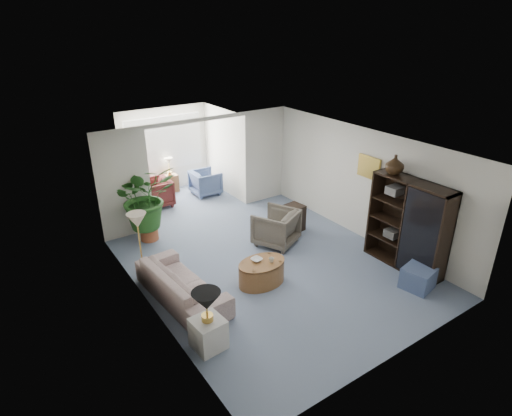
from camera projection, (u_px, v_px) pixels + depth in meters
floor at (273, 268)px, 8.58m from camera, size 6.00×6.00×0.00m
sunroom_floor at (185, 201)px, 11.67m from camera, size 2.60×2.60×0.00m
back_pier_left at (124, 185)px, 9.35m from camera, size 1.20×0.12×2.50m
back_pier_right at (264, 156)px, 11.30m from camera, size 1.20×0.12×2.50m
back_header at (198, 120)px, 9.83m from camera, size 2.60×0.12×0.10m
window_pane at (165, 143)px, 11.91m from camera, size 2.20×0.02×1.50m
window_blinds at (165, 143)px, 11.89m from camera, size 2.20×0.02×1.50m
framed_picture at (369, 167)px, 9.06m from camera, size 0.04×0.50×0.40m
sofa at (182, 284)px, 7.51m from camera, size 0.99×2.16×0.61m
end_table at (208, 334)px, 6.42m from camera, size 0.49×0.49×0.50m
table_lamp at (206, 301)px, 6.17m from camera, size 0.44×0.44×0.30m
floor_lamp at (137, 220)px, 7.71m from camera, size 0.36×0.36×0.28m
coffee_table at (262, 272)px, 8.00m from camera, size 1.12×1.12×0.45m
coffee_bowl at (257, 260)px, 7.95m from camera, size 0.24×0.24×0.05m
coffee_cup at (271, 260)px, 7.89m from camera, size 0.12×0.12×0.09m
wingback_chair at (276, 227)px, 9.34m from camera, size 1.15×1.16×0.79m
side_table_dark at (292, 218)px, 9.96m from camera, size 0.56×0.47×0.62m
entertainment_cabinet at (408, 225)px, 8.28m from camera, size 0.44×1.65×1.84m
cabinet_urn at (395, 164)px, 8.20m from camera, size 0.36×0.36×0.38m
ottoman at (418, 278)px, 7.86m from camera, size 0.61×0.61×0.41m
plant_pot at (149, 233)px, 9.61m from camera, size 0.40×0.40×0.32m
house_plant at (145, 197)px, 9.25m from camera, size 1.31×1.13×1.45m
sunroom_chair_blue at (206, 183)px, 12.02m from camera, size 0.78×0.76×0.69m
sunroom_chair_maroon at (155, 193)px, 11.24m from camera, size 0.83×0.81×0.74m
sunroom_table at (170, 183)px, 12.24m from camera, size 0.42×0.33×0.50m
shelf_clutter at (411, 219)px, 8.12m from camera, size 0.30×1.16×1.06m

